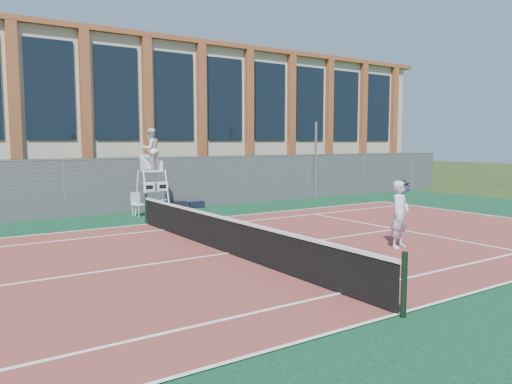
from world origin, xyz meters
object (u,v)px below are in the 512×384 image
tennis_player (400,214)px  steel_pole (316,160)px  umpire_chair (151,152)px  plastic_chair (137,202)px

tennis_player → steel_pole: bearing=60.0°
umpire_chair → plastic_chair: (-0.35, 0.62, -1.95)m
steel_pole → tennis_player: size_ratio=2.15×
steel_pole → umpire_chair: size_ratio=1.13×
steel_pole → umpire_chair: bearing=-170.2°
steel_pole → plastic_chair: 10.07m
steel_pole → umpire_chair: steel_pole is taller
steel_pole → plastic_chair: size_ratio=4.18×
plastic_chair → umpire_chair: bearing=-60.7°
plastic_chair → tennis_player: bearing=-68.7°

